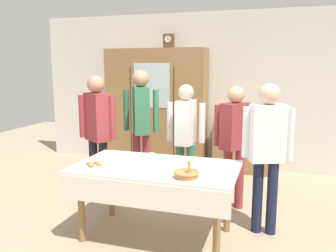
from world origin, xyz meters
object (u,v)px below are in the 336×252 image
(wall_cabinet, at_px, (156,108))
(bookshelf_low, at_px, (241,147))
(book_stack, at_px, (242,118))
(person_behind_table_left, at_px, (235,136))
(pastry_plate, at_px, (94,165))
(spoon_mid_left, at_px, (159,174))
(spoon_center, at_px, (132,160))
(tea_cup_back_edge, at_px, (152,156))
(tea_cup_mid_right, at_px, (212,163))
(bread_basket, at_px, (186,174))
(mantel_clock, at_px, (169,41))
(person_near_right_end, at_px, (267,144))
(tea_cup_center, at_px, (215,173))
(person_beside_shelf, at_px, (186,131))
(person_by_cabinet, at_px, (97,126))
(dining_table, at_px, (155,177))
(person_behind_table_right, at_px, (141,119))
(spoon_far_left, at_px, (170,163))

(wall_cabinet, distance_m, bookshelf_low, 1.62)
(wall_cabinet, distance_m, book_stack, 1.51)
(person_behind_table_left, bearing_deg, wall_cabinet, 135.85)
(person_behind_table_left, bearing_deg, pastry_plate, -135.39)
(wall_cabinet, relative_size, person_behind_table_left, 1.35)
(spoon_mid_left, bearing_deg, spoon_center, 140.35)
(wall_cabinet, relative_size, tea_cup_back_edge, 16.03)
(bookshelf_low, bearing_deg, tea_cup_mid_right, -91.18)
(tea_cup_back_edge, bearing_deg, bread_basket, -44.65)
(mantel_clock, relative_size, person_behind_table_left, 0.16)
(wall_cabinet, height_order, person_near_right_end, wall_cabinet)
(tea_cup_center, xyz_separation_m, person_behind_table_left, (0.03, 1.17, 0.13))
(bookshelf_low, bearing_deg, person_behind_table_left, -87.48)
(tea_cup_center, height_order, spoon_mid_left, tea_cup_center)
(person_beside_shelf, bearing_deg, person_by_cabinet, -160.23)
(dining_table, height_order, person_beside_shelf, person_beside_shelf)
(person_behind_table_left, relative_size, person_behind_table_right, 0.89)
(person_behind_table_left, bearing_deg, dining_table, -122.16)
(dining_table, distance_m, person_behind_table_left, 1.29)
(spoon_center, xyz_separation_m, person_beside_shelf, (0.33, 1.01, 0.16))
(book_stack, height_order, spoon_far_left, book_stack)
(bookshelf_low, bearing_deg, spoon_far_left, -101.36)
(pastry_plate, relative_size, person_near_right_end, 0.17)
(pastry_plate, distance_m, person_beside_shelf, 1.47)
(person_behind_table_right, bearing_deg, dining_table, -62.28)
(dining_table, xyz_separation_m, person_behind_table_right, (-0.64, 1.22, 0.40))
(wall_cabinet, relative_size, bookshelf_low, 2.27)
(dining_table, xyz_separation_m, spoon_center, (-0.31, 0.14, 0.11))
(person_beside_shelf, bearing_deg, tea_cup_mid_right, -60.64)
(pastry_plate, xyz_separation_m, person_by_cabinet, (-0.47, 0.94, 0.23))
(mantel_clock, relative_size, tea_cup_back_edge, 1.85)
(dining_table, bearing_deg, bread_basket, -32.41)
(tea_cup_mid_right, distance_m, person_behind_table_left, 0.88)
(bookshelf_low, relative_size, book_stack, 4.03)
(bread_basket, bearing_deg, spoon_center, 151.35)
(person_behind_table_left, bearing_deg, spoon_mid_left, -113.26)
(wall_cabinet, height_order, pastry_plate, wall_cabinet)
(mantel_clock, relative_size, tea_cup_center, 1.85)
(tea_cup_center, relative_size, pastry_plate, 0.46)
(pastry_plate, distance_m, spoon_far_left, 0.78)
(person_by_cabinet, bearing_deg, person_behind_table_left, 10.11)
(bookshelf_low, relative_size, person_behind_table_right, 0.53)
(person_behind_table_left, bearing_deg, spoon_far_left, -122.12)
(tea_cup_back_edge, relative_size, spoon_far_left, 1.09)
(spoon_center, bearing_deg, tea_cup_center, -14.39)
(bookshelf_low, distance_m, person_near_right_end, 2.30)
(spoon_mid_left, height_order, person_behind_table_right, person_behind_table_right)
(mantel_clock, height_order, person_by_cabinet, mantel_clock)
(tea_cup_center, height_order, person_by_cabinet, person_by_cabinet)
(person_behind_table_left, distance_m, person_behind_table_right, 1.33)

